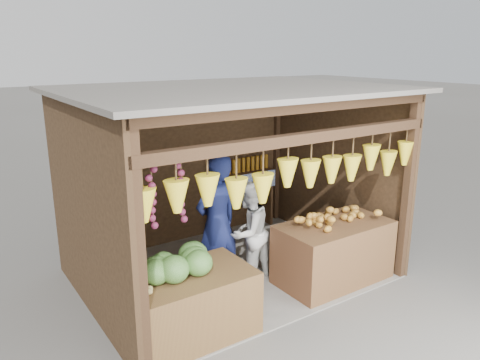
% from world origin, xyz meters
% --- Properties ---
extents(ground, '(80.00, 80.00, 0.00)m').
position_xyz_m(ground, '(0.00, 0.00, 0.00)').
color(ground, '#514F49').
rests_on(ground, ground).
extents(stall_structure, '(4.30, 3.30, 2.66)m').
position_xyz_m(stall_structure, '(-0.03, -0.04, 1.67)').
color(stall_structure, slate).
rests_on(stall_structure, ground).
extents(back_shelf, '(1.25, 0.32, 1.32)m').
position_xyz_m(back_shelf, '(1.05, 1.28, 0.87)').
color(back_shelf, '#382314').
rests_on(back_shelf, ground).
extents(counter_left, '(1.45, 0.85, 0.76)m').
position_xyz_m(counter_left, '(-1.26, -1.05, 0.38)').
color(counter_left, '#52331B').
rests_on(counter_left, ground).
extents(counter_right, '(1.57, 0.85, 0.85)m').
position_xyz_m(counter_right, '(1.03, -1.00, 0.43)').
color(counter_right, '#512F1B').
rests_on(counter_right, ground).
extents(stool, '(0.30, 0.30, 0.28)m').
position_xyz_m(stool, '(-1.67, 0.24, 0.14)').
color(stool, black).
rests_on(stool, ground).
extents(man_standing, '(0.75, 0.57, 1.85)m').
position_xyz_m(man_standing, '(-0.39, -0.26, 0.93)').
color(man_standing, '#121945').
rests_on(man_standing, ground).
extents(woman_standing, '(0.83, 0.73, 1.43)m').
position_xyz_m(woman_standing, '(0.08, -0.31, 0.72)').
color(woman_standing, silver).
rests_on(woman_standing, ground).
extents(vendor_seated, '(0.54, 0.40, 0.99)m').
position_xyz_m(vendor_seated, '(-1.67, 0.24, 0.77)').
color(vendor_seated, brown).
rests_on(vendor_seated, stool).
extents(melon_pile, '(1.00, 0.50, 0.32)m').
position_xyz_m(melon_pile, '(-1.34, -1.02, 0.92)').
color(melon_pile, '#224E14').
rests_on(melon_pile, counter_left).
extents(tanfruit_pile, '(0.34, 0.40, 0.13)m').
position_xyz_m(tanfruit_pile, '(-1.85, -1.07, 0.83)').
color(tanfruit_pile, tan).
rests_on(tanfruit_pile, counter_left).
extents(mango_pile, '(1.40, 0.64, 0.22)m').
position_xyz_m(mango_pile, '(1.09, -1.01, 0.96)').
color(mango_pile, '#D04F1B').
rests_on(mango_pile, counter_right).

